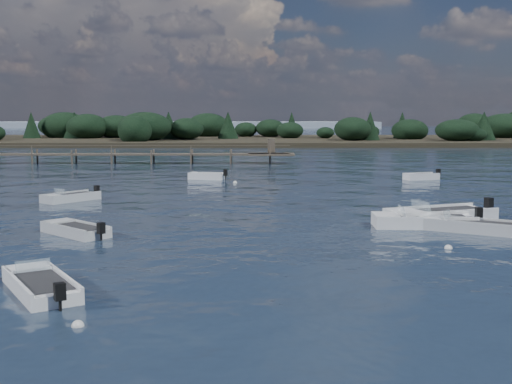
{
  "coord_description": "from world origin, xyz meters",
  "views": [
    {
      "loc": [
        2.13,
        -21.62,
        5.33
      ],
      "look_at": [
        2.24,
        14.0,
        1.0
      ],
      "focal_mm": 45.0,
      "sensor_mm": 36.0,
      "label": 1
    }
  ],
  "objects_px": {
    "dinghy_extra_a": "(71,199)",
    "dinghy_mid_grey": "(75,232)",
    "dinghy_extra_b": "(468,228)",
    "tender_far_white": "(207,177)",
    "tender_far_grey_b": "(421,178)",
    "dinghy_mid_white_b": "(423,223)",
    "jetty": "(34,154)",
    "dinghy_near_olive": "(41,288)",
    "dinghy_mid_white_a": "(440,217)"
  },
  "relations": [
    {
      "from": "dinghy_extra_b",
      "to": "dinghy_mid_white_a",
      "type": "bearing_deg",
      "value": 99.23
    },
    {
      "from": "dinghy_extra_a",
      "to": "dinghy_mid_grey",
      "type": "distance_m",
      "value": 11.68
    },
    {
      "from": "dinghy_mid_white_a",
      "to": "tender_far_white",
      "type": "bearing_deg",
      "value": 122.57
    },
    {
      "from": "dinghy_near_olive",
      "to": "jetty",
      "type": "distance_m",
      "value": 53.7
    },
    {
      "from": "jetty",
      "to": "dinghy_near_olive",
      "type": "bearing_deg",
      "value": -71.06
    },
    {
      "from": "tender_far_grey_b",
      "to": "dinghy_mid_white_a",
      "type": "bearing_deg",
      "value": -102.01
    },
    {
      "from": "dinghy_mid_white_a",
      "to": "tender_far_grey_b",
      "type": "bearing_deg",
      "value": 77.99
    },
    {
      "from": "dinghy_mid_grey",
      "to": "dinghy_mid_white_a",
      "type": "bearing_deg",
      "value": 11.91
    },
    {
      "from": "dinghy_extra_a",
      "to": "dinghy_mid_white_b",
      "type": "relative_size",
      "value": 0.71
    },
    {
      "from": "tender_far_white",
      "to": "dinghy_mid_white_a",
      "type": "relative_size",
      "value": 0.55
    },
    {
      "from": "tender_far_grey_b",
      "to": "dinghy_mid_white_b",
      "type": "bearing_deg",
      "value": -104.32
    },
    {
      "from": "dinghy_extra_a",
      "to": "dinghy_mid_grey",
      "type": "relative_size",
      "value": 1.01
    },
    {
      "from": "dinghy_near_olive",
      "to": "dinghy_mid_white_b",
      "type": "height_order",
      "value": "dinghy_mid_white_b"
    },
    {
      "from": "tender_far_white",
      "to": "dinghy_near_olive",
      "type": "height_order",
      "value": "tender_far_white"
    },
    {
      "from": "dinghy_extra_a",
      "to": "tender_far_white",
      "type": "distance_m",
      "value": 15.17
    },
    {
      "from": "dinghy_mid_grey",
      "to": "jetty",
      "type": "xyz_separation_m",
      "value": [
        -15.91,
        41.52,
        0.85
      ]
    },
    {
      "from": "tender_far_white",
      "to": "jetty",
      "type": "distance_m",
      "value": 26.3
    },
    {
      "from": "dinghy_extra_a",
      "to": "dinghy_near_olive",
      "type": "bearing_deg",
      "value": -76.53
    },
    {
      "from": "jetty",
      "to": "dinghy_extra_a",
      "type": "bearing_deg",
      "value": -67.55
    },
    {
      "from": "tender_far_white",
      "to": "dinghy_mid_white_b",
      "type": "distance_m",
      "value": 25.44
    },
    {
      "from": "tender_far_white",
      "to": "dinghy_near_olive",
      "type": "bearing_deg",
      "value": -94.29
    },
    {
      "from": "tender_far_grey_b",
      "to": "dinghy_mid_grey",
      "type": "bearing_deg",
      "value": -131.93
    },
    {
      "from": "dinghy_extra_b",
      "to": "dinghy_mid_grey",
      "type": "bearing_deg",
      "value": -177.39
    },
    {
      "from": "dinghy_mid_grey",
      "to": "dinghy_extra_a",
      "type": "bearing_deg",
      "value": 106.8
    },
    {
      "from": "dinghy_mid_white_a",
      "to": "dinghy_near_olive",
      "type": "xyz_separation_m",
      "value": [
        -15.79,
        -12.92,
        -0.04
      ]
    },
    {
      "from": "dinghy_mid_white_a",
      "to": "dinghy_mid_grey",
      "type": "height_order",
      "value": "dinghy_mid_white_a"
    },
    {
      "from": "tender_far_white",
      "to": "jetty",
      "type": "bearing_deg",
      "value": 139.4
    },
    {
      "from": "dinghy_extra_a",
      "to": "tender_far_grey_b",
      "type": "relative_size",
      "value": 1.12
    },
    {
      "from": "tender_far_white",
      "to": "dinghy_mid_white_b",
      "type": "height_order",
      "value": "dinghy_mid_white_b"
    },
    {
      "from": "dinghy_mid_white_a",
      "to": "dinghy_mid_white_b",
      "type": "bearing_deg",
      "value": -127.69
    },
    {
      "from": "tender_far_grey_b",
      "to": "jetty",
      "type": "relative_size",
      "value": 0.05
    },
    {
      "from": "dinghy_mid_white_a",
      "to": "dinghy_extra_b",
      "type": "relative_size",
      "value": 1.29
    },
    {
      "from": "dinghy_extra_b",
      "to": "tender_far_white",
      "type": "bearing_deg",
      "value": 120.17
    },
    {
      "from": "dinghy_extra_a",
      "to": "dinghy_extra_b",
      "type": "bearing_deg",
      "value": -26.13
    },
    {
      "from": "dinghy_extra_a",
      "to": "dinghy_extra_b",
      "type": "height_order",
      "value": "dinghy_extra_b"
    },
    {
      "from": "dinghy_extra_b",
      "to": "dinghy_mid_grey",
      "type": "distance_m",
      "value": 17.79
    },
    {
      "from": "dinghy_extra_a",
      "to": "jetty",
      "type": "relative_size",
      "value": 0.06
    },
    {
      "from": "dinghy_mid_grey",
      "to": "dinghy_mid_white_b",
      "type": "distance_m",
      "value": 16.13
    },
    {
      "from": "dinghy_mid_white_b",
      "to": "dinghy_mid_grey",
      "type": "bearing_deg",
      "value": -172.98
    },
    {
      "from": "tender_far_white",
      "to": "dinghy_near_olive",
      "type": "relative_size",
      "value": 0.8
    },
    {
      "from": "tender_far_grey_b",
      "to": "dinghy_extra_b",
      "type": "relative_size",
      "value": 0.7
    },
    {
      "from": "tender_far_grey_b",
      "to": "dinghy_mid_white_b",
      "type": "xyz_separation_m",
      "value": [
        -5.65,
        -22.15,
        0.01
      ]
    },
    {
      "from": "jetty",
      "to": "tender_far_white",
      "type": "bearing_deg",
      "value": -40.6
    },
    {
      "from": "tender_far_white",
      "to": "jetty",
      "type": "height_order",
      "value": "jetty"
    },
    {
      "from": "dinghy_mid_white_a",
      "to": "dinghy_near_olive",
      "type": "relative_size",
      "value": 1.44
    },
    {
      "from": "jetty",
      "to": "dinghy_mid_white_a",
      "type": "bearing_deg",
      "value": -48.74
    },
    {
      "from": "dinghy_near_olive",
      "to": "tender_far_white",
      "type": "bearing_deg",
      "value": 85.71
    },
    {
      "from": "tender_far_white",
      "to": "dinghy_extra_b",
      "type": "bearing_deg",
      "value": -59.83
    },
    {
      "from": "dinghy_mid_white_a",
      "to": "dinghy_extra_b",
      "type": "xyz_separation_m",
      "value": [
        0.46,
        -2.84,
        -0.03
      ]
    },
    {
      "from": "dinghy_extra_a",
      "to": "tender_far_white",
      "type": "xyz_separation_m",
      "value": [
        7.42,
        13.23,
        0.02
      ]
    }
  ]
}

